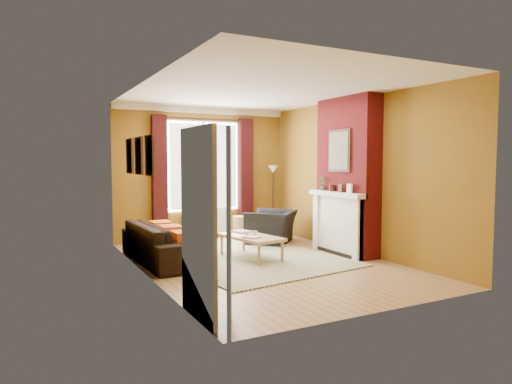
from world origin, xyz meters
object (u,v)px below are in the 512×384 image
sofa (164,242)px  wicker_stool (241,227)px  coffee_table (251,238)px  floor_lamp (273,180)px  armchair (272,227)px

sofa → wicker_stool: sofa is taller
coffee_table → wicker_stool: wicker_stool is taller
coffee_table → wicker_stool: (0.80, 2.05, -0.12)m
sofa → wicker_stool: size_ratio=4.69×
sofa → coffee_table: bearing=-111.8°
sofa → floor_lamp: size_ratio=1.40×
coffee_table → wicker_stool: 2.20m
coffee_table → floor_lamp: floor_lamp is taller
sofa → armchair: size_ratio=2.17×
floor_lamp → wicker_stool: bearing=180.0°
sofa → floor_lamp: (2.97, 1.56, 0.92)m
wicker_stool → floor_lamp: floor_lamp is taller
coffee_table → floor_lamp: size_ratio=0.82×
coffee_table → floor_lamp: 2.74m
sofa → armchair: bearing=-76.9°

